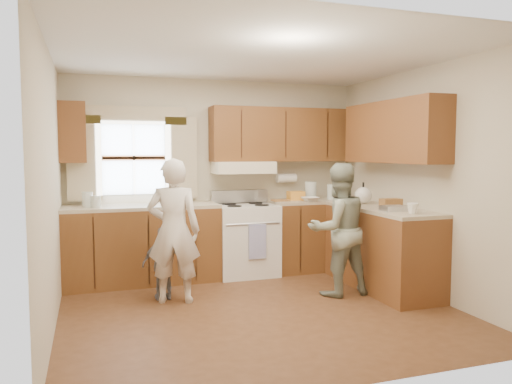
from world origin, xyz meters
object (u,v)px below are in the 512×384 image
object	(u,v)px
stove	(245,238)
woman_right	(338,229)
child	(164,263)
woman_left	(174,231)

from	to	relation	value
stove	woman_right	distance (m)	1.40
stove	child	xyz separation A→B (m)	(-1.15, -0.77, -0.08)
woman_right	child	bearing A→B (deg)	-14.98
stove	woman_right	world-z (taller)	woman_right
stove	woman_left	world-z (taller)	woman_left
woman_right	stove	bearing A→B (deg)	-61.64
stove	woman_right	size ratio (longest dim) A/B	0.74
stove	woman_left	xyz separation A→B (m)	(-1.06, -0.89, 0.29)
stove	child	bearing A→B (deg)	-146.21
woman_right	child	xyz separation A→B (m)	(-1.85, 0.42, -0.34)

